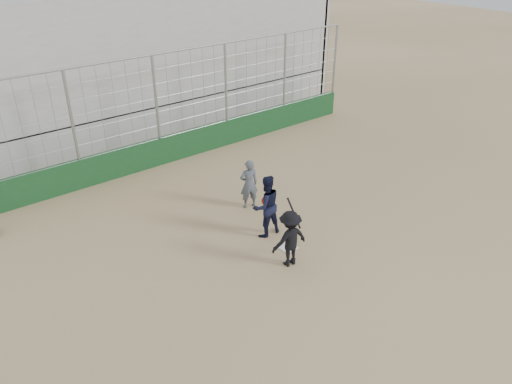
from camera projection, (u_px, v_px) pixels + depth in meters
ground at (288, 247)px, 13.75m from camera, size 90.00×90.00×0.00m
home_plate at (288, 247)px, 13.74m from camera, size 0.44×0.44×0.02m
backstop at (160, 139)px, 18.10m from camera, size 18.10×0.25×4.04m
bleachers at (97, 59)px, 20.57m from camera, size 20.25×6.70×6.98m
batter_at_plate at (290, 239)px, 12.74m from camera, size 1.07×0.78×1.74m
catcher_crouched at (266, 216)px, 14.02m from camera, size 0.93×0.74×1.25m
umpire at (249, 186)px, 15.39m from camera, size 0.67×0.53×1.44m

